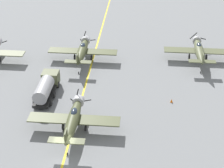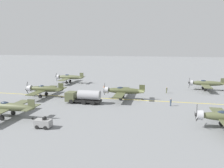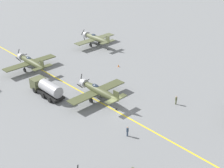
% 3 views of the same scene
% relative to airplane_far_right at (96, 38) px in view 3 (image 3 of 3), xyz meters
% --- Properties ---
extents(ground_plane, '(400.00, 400.00, 0.00)m').
position_rel_airplane_far_right_xyz_m(ground_plane, '(-18.50, -26.51, -2.01)').
color(ground_plane, slate).
extents(taxiway_stripe, '(0.30, 160.00, 0.01)m').
position_rel_airplane_far_right_xyz_m(taxiway_stripe, '(-18.50, -26.51, -2.01)').
color(taxiway_stripe, yellow).
rests_on(taxiway_stripe, ground).
extents(airplane_far_right, '(12.00, 9.98, 3.65)m').
position_rel_airplane_far_right_xyz_m(airplane_far_right, '(0.00, 0.00, 0.00)').
color(airplane_far_right, '#575C3D').
rests_on(airplane_far_right, ground).
extents(airplane_mid_center, '(12.00, 9.98, 3.76)m').
position_rel_airplane_far_right_xyz_m(airplane_mid_center, '(-18.24, -21.59, 0.00)').
color(airplane_mid_center, '#474C2D').
rests_on(airplane_mid_center, ground).
extents(airplane_far_center, '(12.00, 9.98, 3.71)m').
position_rel_airplane_far_right_xyz_m(airplane_far_center, '(-20.18, -1.96, 0.00)').
color(airplane_far_center, '#454A2B').
rests_on(airplane_far_center, ground).
extents(fuel_tanker, '(2.68, 8.00, 2.98)m').
position_rel_airplane_far_right_xyz_m(fuel_tanker, '(-23.81, -13.50, -0.50)').
color(fuel_tanker, black).
rests_on(fuel_tanker, ground).
extents(ground_crew_walking, '(0.36, 0.36, 1.65)m').
position_rel_airplane_far_right_xyz_m(ground_crew_walking, '(-22.14, -32.50, -1.11)').
color(ground_crew_walking, '#334256').
rests_on(ground_crew_walking, ground).
extents(ground_crew_inspecting, '(0.36, 0.36, 1.64)m').
position_rel_airplane_far_right_xyz_m(ground_crew_inspecting, '(-9.30, -32.06, -1.12)').
color(ground_crew_inspecting, '#515638').
rests_on(ground_crew_inspecting, ground).
extents(traffic_cone, '(0.36, 0.36, 0.55)m').
position_rel_airplane_far_right_xyz_m(traffic_cone, '(-5.21, -13.60, -1.74)').
color(traffic_cone, orange).
rests_on(traffic_cone, ground).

